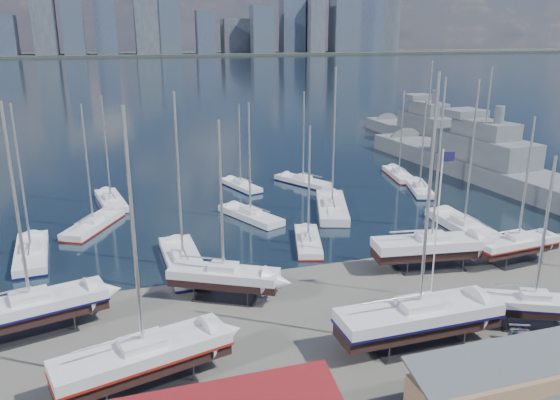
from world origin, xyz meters
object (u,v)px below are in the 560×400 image
object	(u,v)px
sailboat_cradle_0	(31,308)
flagpole	(439,214)
naval_ship_east	(481,166)
naval_ship_west	(426,136)

from	to	relation	value
sailboat_cradle_0	flagpole	size ratio (longest dim) A/B	1.35
naval_ship_east	flagpole	size ratio (longest dim) A/B	4.01
sailboat_cradle_0	naval_ship_east	distance (m)	67.91
naval_ship_west	flagpole	size ratio (longest dim) A/B	3.44
sailboat_cradle_0	flagpole	world-z (taller)	sailboat_cradle_0
flagpole	sailboat_cradle_0	bearing A→B (deg)	173.37
sailboat_cradle_0	naval_ship_west	bearing A→B (deg)	25.08
naval_ship_east	naval_ship_west	xyz separation A→B (m)	(6.72, 26.30, -0.01)
sailboat_cradle_0	naval_ship_west	world-z (taller)	sailboat_cradle_0
sailboat_cradle_0	flagpole	bearing A→B (deg)	-21.06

